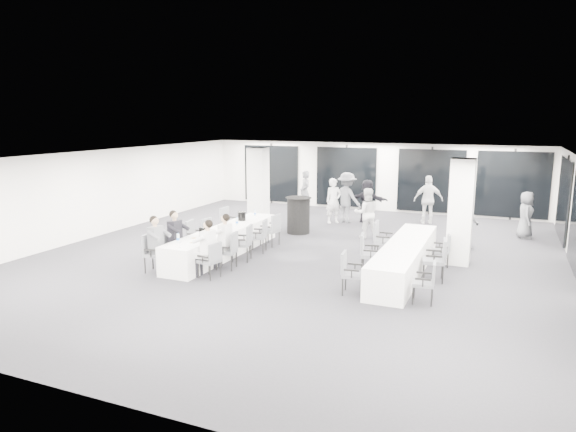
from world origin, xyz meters
name	(u,v)px	position (x,y,z in m)	size (l,w,h in m)	color
room	(341,203)	(0.89, 1.11, 1.39)	(14.04, 16.04, 2.84)	#25252A
column_left	(258,187)	(-2.80, 3.20, 1.40)	(0.60, 0.60, 2.80)	silver
column_right	(461,212)	(4.20, 1.00, 1.40)	(0.60, 0.60, 2.80)	silver
banquet_table_main	(224,242)	(-1.99, -0.65, 0.38)	(0.90, 5.00, 0.75)	silver
banquet_table_side	(404,258)	(3.04, -0.41, 0.38)	(0.90, 5.00, 0.75)	silver
cocktail_table	(298,215)	(-1.08, 2.74, 0.61)	(0.87, 0.87, 1.21)	black
chair_main_left_near	(153,250)	(-2.83, -2.78, 0.55)	(0.56, 0.60, 0.96)	#54565B
chair_main_left_second	(173,245)	(-2.82, -1.94, 0.50)	(0.49, 0.53, 0.87)	#54565B
chair_main_left_mid	(195,235)	(-2.83, -0.88, 0.54)	(0.53, 0.58, 0.95)	#54565B
chair_main_left_fourth	(210,231)	(-2.82, -0.06, 0.49)	(0.50, 0.53, 0.86)	#54565B
chair_main_left_far	(228,221)	(-2.83, 1.09, 0.58)	(0.54, 0.59, 1.01)	#54565B
chair_main_right_near	(212,258)	(-1.17, -2.68, 0.51)	(0.52, 0.55, 0.89)	#54565B
chair_main_right_second	(229,248)	(-1.16, -1.82, 0.55)	(0.56, 0.60, 0.96)	#54565B
chair_main_right_mid	(245,241)	(-1.16, -0.99, 0.56)	(0.59, 0.62, 0.98)	#54565B
chair_main_right_fourth	(260,234)	(-1.16, 0.00, 0.54)	(0.57, 0.60, 0.95)	#54565B
chair_main_right_far	(272,228)	(-1.16, 0.80, 0.55)	(0.56, 0.60, 0.97)	#54565B
chair_side_left_near	(350,270)	(2.21, -2.45, 0.54)	(0.53, 0.57, 0.94)	#54565B
chair_side_left_mid	(368,251)	(2.20, -0.82, 0.57)	(0.59, 0.62, 1.00)	#54565B
chair_side_left_far	(381,238)	(2.20, 0.68, 0.59)	(0.55, 0.60, 1.03)	#54565B
chair_side_right_near	(427,280)	(3.87, -2.38, 0.51)	(0.49, 0.54, 0.89)	#54565B
chair_side_right_mid	(438,257)	(3.88, -0.77, 0.59)	(0.59, 0.63, 1.03)	#54565B
chair_side_right_far	(443,248)	(3.86, 0.58, 0.49)	(0.51, 0.54, 0.86)	#54565B
seated_guest_a	(158,241)	(-2.66, -2.76, 0.81)	(0.50, 0.38, 1.44)	#515458
seated_guest_b	(177,234)	(-2.66, -1.95, 0.81)	(0.50, 0.38, 1.44)	black
seated_guest_c	(206,245)	(-1.33, -2.67, 0.81)	(0.50, 0.38, 1.44)	silver
seated_guest_d	(223,238)	(-1.33, -1.84, 0.81)	(0.50, 0.38, 1.44)	silver
standing_guest_a	(334,198)	(-0.52, 4.82, 0.93)	(0.68, 0.55, 1.87)	silver
standing_guest_b	(367,210)	(1.19, 2.97, 0.92)	(0.89, 0.54, 1.84)	silver
standing_guest_c	(347,194)	(-0.10, 5.09, 1.05)	(1.36, 0.69, 2.10)	#515458
standing_guest_d	(429,196)	(2.70, 6.06, 1.00)	(1.18, 0.66, 2.00)	silver
standing_guest_e	(526,212)	(5.92, 4.91, 0.86)	(0.83, 0.50, 1.71)	#515458
standing_guest_f	(367,198)	(0.59, 5.39, 0.91)	(1.67, 0.64, 1.82)	black
standing_guest_g	(305,189)	(-2.26, 6.39, 0.97)	(0.70, 0.57, 1.93)	#515458
standing_guest_h	(467,218)	(4.27, 2.92, 0.91)	(0.87, 0.53, 1.81)	#515458
ice_bucket_near	(203,232)	(-2.01, -1.69, 0.87)	(0.22, 0.22, 0.25)	black
ice_bucket_far	(242,216)	(-2.07, 0.58, 0.89)	(0.24, 0.24, 0.27)	black
water_bottle_a	(178,238)	(-2.22, -2.53, 0.86)	(0.07, 0.07, 0.23)	silver
water_bottle_b	(237,222)	(-1.87, -0.11, 0.86)	(0.07, 0.07, 0.23)	silver
water_bottle_c	(255,213)	(-2.03, 1.38, 0.85)	(0.06, 0.06, 0.20)	silver
plate_a	(194,238)	(-2.10, -2.01, 0.76)	(0.21, 0.21, 0.03)	white
plate_b	(193,243)	(-1.87, -2.42, 0.76)	(0.19, 0.19, 0.03)	white
plate_c	(220,231)	(-1.93, -0.95, 0.76)	(0.22, 0.22, 0.03)	white
wine_glass	(180,242)	(-1.89, -2.93, 0.89)	(0.07, 0.07, 0.19)	silver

